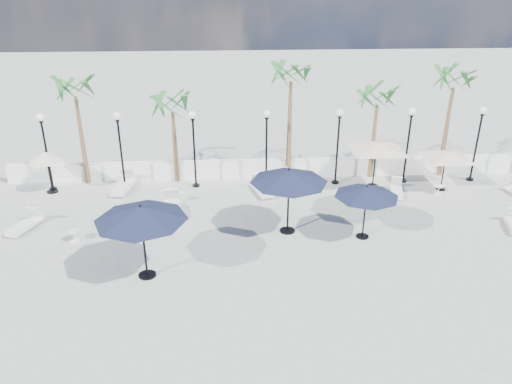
{
  "coord_description": "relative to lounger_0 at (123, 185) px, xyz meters",
  "views": [
    {
      "loc": [
        -1.8,
        -16.4,
        10.05
      ],
      "look_at": [
        -0.74,
        2.35,
        1.5
      ],
      "focal_mm": 35.0,
      "sensor_mm": 36.0,
      "label": 1
    }
  ],
  "objects": [
    {
      "name": "ground",
      "position": [
        7.03,
        -6.22,
        -0.27
      ],
      "size": [
        100.0,
        100.0,
        0.0
      ],
      "primitive_type": "plane",
      "color": "gray",
      "rests_on": "ground"
    },
    {
      "name": "parasol_navy_right",
      "position": [
        10.53,
        -5.23,
        1.75
      ],
      "size": [
        2.56,
        2.56,
        2.29
      ],
      "color": "black",
      "rests_on": "ground"
    },
    {
      "name": "palm_1",
      "position": [
        2.53,
        1.08,
        3.49
      ],
      "size": [
        2.6,
        2.6,
        4.7
      ],
      "color": "brown",
      "rests_on": "ground"
    },
    {
      "name": "lounger_5",
      "position": [
        13.2,
        -1.22,
        -0.05
      ],
      "size": [
        0.96,
        1.78,
        0.64
      ],
      "rotation": [
        0.0,
        0.0,
        -0.26
      ],
      "color": "silver",
      "rests_on": "ground"
    },
    {
      "name": "balustrade",
      "position": [
        7.03,
        1.28,
        0.2
      ],
      "size": [
        26.0,
        0.3,
        1.01
      ],
      "color": "white",
      "rests_on": "ground"
    },
    {
      "name": "lounger_1",
      "position": [
        -3.35,
        -3.8,
        -0.04
      ],
      "size": [
        1.15,
        1.9,
        0.68
      ],
      "rotation": [
        0.0,
        0.0,
        -0.34
      ],
      "color": "silver",
      "rests_on": "ground"
    },
    {
      "name": "lamppost_6",
      "position": [
        17.53,
        0.28,
        2.23
      ],
      "size": [
        0.36,
        0.36,
        3.84
      ],
      "color": "black",
      "rests_on": "ground"
    },
    {
      "name": "lamppost_5",
      "position": [
        14.03,
        0.28,
        2.23
      ],
      "size": [
        0.36,
        0.36,
        3.84
      ],
      "color": "black",
      "rests_on": "ground"
    },
    {
      "name": "lamppost_0",
      "position": [
        -3.47,
        0.28,
        2.23
      ],
      "size": [
        0.36,
        0.36,
        3.84
      ],
      "color": "black",
      "rests_on": "ground"
    },
    {
      "name": "lounger_0",
      "position": [
        0.0,
        0.0,
        0.0
      ],
      "size": [
        0.96,
        2.18,
        0.79
      ],
      "rotation": [
        0.0,
        0.0,
        -0.13
      ],
      "color": "silver",
      "rests_on": "ground"
    },
    {
      "name": "parasol_cream_sq_b",
      "position": [
        15.56,
        -0.79,
        1.67
      ],
      "size": [
        4.19,
        4.19,
        2.1
      ],
      "color": "black",
      "rests_on": "ground"
    },
    {
      "name": "lounger_4",
      "position": [
        2.64,
        -2.56,
        -0.01
      ],
      "size": [
        0.98,
        2.14,
        0.77
      ],
      "rotation": [
        0.0,
        0.0,
        0.16
      ],
      "color": "silver",
      "rests_on": "ground"
    },
    {
      "name": "palm_4",
      "position": [
        16.23,
        1.08,
        4.46
      ],
      "size": [
        2.6,
        2.6,
        5.7
      ],
      "color": "brown",
      "rests_on": "ground"
    },
    {
      "name": "parasol_navy_left",
      "position": [
        2.21,
        -7.54,
        2.21
      ],
      "size": [
        3.19,
        3.19,
        2.81
      ],
      "color": "black",
      "rests_on": "ground"
    },
    {
      "name": "parasol_cream_small",
      "position": [
        -3.42,
        -0.03,
        1.55
      ],
      "size": [
        1.73,
        1.73,
        2.12
      ],
      "color": "black",
      "rests_on": "ground"
    },
    {
      "name": "palm_0",
      "position": [
        -1.97,
        1.08,
        4.27
      ],
      "size": [
        2.6,
        2.6,
        5.5
      ],
      "color": "brown",
      "rests_on": "ground"
    },
    {
      "name": "side_table_0",
      "position": [
        2.85,
        -1.45,
        -0.0
      ],
      "size": [
        0.45,
        0.45,
        0.43
      ],
      "color": "silver",
      "rests_on": "ground"
    },
    {
      "name": "parasol_navy_mid",
      "position": [
        7.55,
        -4.59,
        2.2
      ],
      "size": [
        3.13,
        3.13,
        2.81
      ],
      "color": "black",
      "rests_on": "ground"
    },
    {
      "name": "palm_2",
      "position": [
        8.23,
        1.08,
        4.85
      ],
      "size": [
        2.6,
        2.6,
        6.1
      ],
      "color": "brown",
      "rests_on": "ground"
    },
    {
      "name": "palm_3",
      "position": [
        12.53,
        1.08,
        3.68
      ],
      "size": [
        2.6,
        2.6,
        4.9
      ],
      "color": "brown",
      "rests_on": "ground"
    },
    {
      "name": "lamppost_3",
      "position": [
        7.03,
        0.28,
        2.23
      ],
      "size": [
        0.36,
        0.36,
        3.84
      ],
      "color": "black",
      "rests_on": "ground"
    },
    {
      "name": "side_table_2",
      "position": [
        15.21,
        -1.33,
        0.0
      ],
      "size": [
        0.46,
        0.46,
        0.44
      ],
      "color": "silver",
      "rests_on": "ground"
    },
    {
      "name": "lamppost_1",
      "position": [
        0.03,
        0.28,
        2.23
      ],
      "size": [
        0.36,
        0.36,
        3.84
      ],
      "color": "black",
      "rests_on": "ground"
    },
    {
      "name": "lounger_2",
      "position": [
        6.74,
        -0.67,
        -0.03
      ],
      "size": [
        1.08,
        1.99,
        0.71
      ],
      "rotation": [
        0.0,
        0.0,
        0.26
      ],
      "color": "silver",
      "rests_on": "ground"
    },
    {
      "name": "side_table_1",
      "position": [
        -1.04,
        -4.9,
        0.01
      ],
      "size": [
        0.47,
        0.47,
        0.46
      ],
      "color": "silver",
      "rests_on": "ground"
    },
    {
      "name": "parasol_cream_sq_a",
      "position": [
        12.32,
        -0.19,
        1.99
      ],
      "size": [
        4.97,
        4.97,
        2.44
      ],
      "color": "black",
      "rests_on": "ground"
    },
    {
      "name": "lamppost_2",
      "position": [
        3.53,
        0.28,
        2.23
      ],
      "size": [
        0.36,
        0.36,
        3.84
      ],
      "color": "black",
      "rests_on": "ground"
    },
    {
      "name": "lounger_3",
      "position": [
        7.95,
        -0.0,
        -0.03
      ],
      "size": [
        1.02,
        1.99,
        0.71
      ],
      "rotation": [
        0.0,
        0.0,
        0.22
      ],
      "color": "silver",
      "rests_on": "ground"
    },
    {
      "name": "lamppost_4",
      "position": [
        10.53,
        0.28,
        2.23
      ],
      "size": [
        0.36,
        0.36,
        3.84
      ],
      "color": "black",
      "rests_on": "ground"
    }
  ]
}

